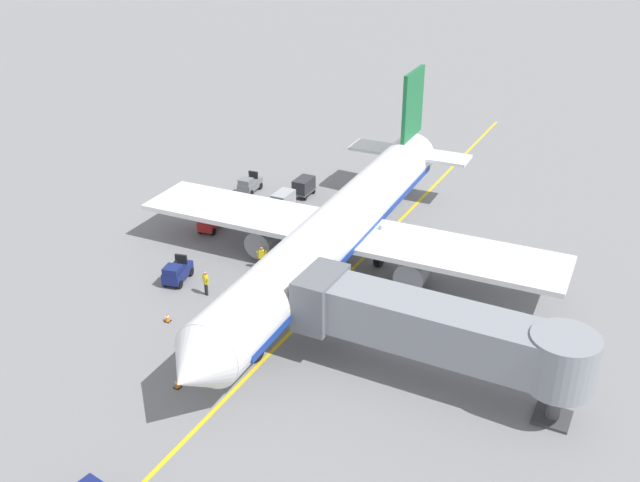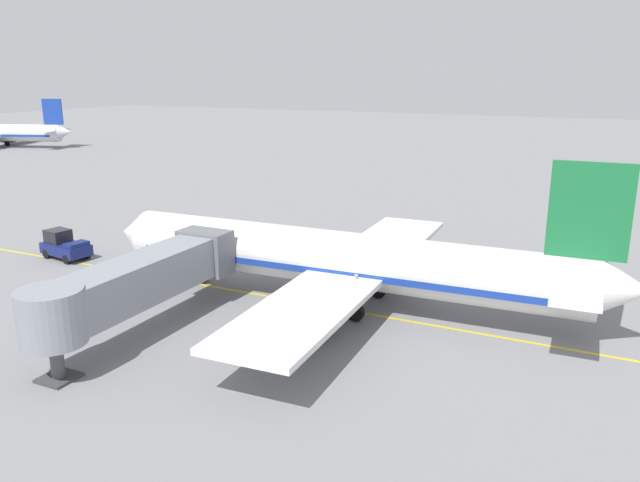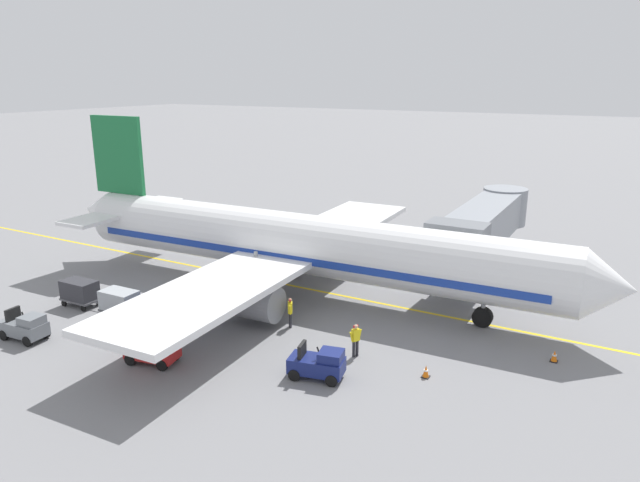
# 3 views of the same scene
# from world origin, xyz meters

# --- Properties ---
(ground_plane) EXTENTS (400.00, 400.00, 0.00)m
(ground_plane) POSITION_xyz_m (0.00, 0.00, 0.00)
(ground_plane) COLOR slate
(gate_lead_in_line) EXTENTS (0.24, 80.00, 0.01)m
(gate_lead_in_line) POSITION_xyz_m (0.00, 0.00, 0.00)
(gate_lead_in_line) COLOR gold
(gate_lead_in_line) RESTS_ON ground
(parked_airliner) EXTENTS (30.18, 37.30, 10.63)m
(parked_airliner) POSITION_xyz_m (0.81, -1.46, 3.19)
(parked_airliner) COLOR white
(parked_airliner) RESTS_ON ground
(jet_bridge) EXTENTS (15.69, 3.50, 4.98)m
(jet_bridge) POSITION_xyz_m (-9.18, 7.52, 3.46)
(jet_bridge) COLOR gray
(jet_bridge) RESTS_ON ground
(pushback_tractor) EXTENTS (2.83, 4.68, 2.40)m
(pushback_tractor) POSITION_xyz_m (0.57, 24.42, 1.10)
(pushback_tractor) COLOR navy
(pushback_tractor) RESTS_ON ground
(baggage_tug_lead) EXTENTS (1.73, 2.70, 1.62)m
(baggage_tug_lead) POSITION_xyz_m (9.72, 4.92, 0.71)
(baggage_tug_lead) COLOR navy
(baggage_tug_lead) RESTS_ON ground
(baggage_tug_trailing) EXTENTS (1.46, 2.59, 1.62)m
(baggage_tug_trailing) POSITION_xyz_m (13.68, -10.41, 0.71)
(baggage_tug_trailing) COLOR slate
(baggage_tug_trailing) RESTS_ON ground
(baggage_tug_spare) EXTENTS (1.70, 2.68, 1.62)m
(baggage_tug_spare) POSITION_xyz_m (12.30, -2.65, 0.71)
(baggage_tug_spare) COLOR #B21E1E
(baggage_tug_spare) RESTS_ON ground
(baggage_cart_front) EXTENTS (1.36, 2.92, 1.58)m
(baggage_cart_front) POSITION_xyz_m (8.84, -5.61, 0.95)
(baggage_cart_front) COLOR #4C4C51
(baggage_cart_front) RESTS_ON ground
(baggage_cart_second_in_train) EXTENTS (1.36, 2.92, 1.58)m
(baggage_cart_second_in_train) POSITION_xyz_m (9.16, -8.39, 0.95)
(baggage_cart_second_in_train) COLOR #4C4C51
(baggage_cart_second_in_train) RESTS_ON ground
(baggage_cart_third_in_train) EXTENTS (1.36, 2.92, 1.58)m
(baggage_cart_third_in_train) POSITION_xyz_m (9.12, -11.78, 0.95)
(baggage_cart_third_in_train) COLOR #4C4C51
(baggage_cart_third_in_train) RESTS_ON ground
(ground_crew_wing_walker) EXTENTS (0.68, 0.42, 1.69)m
(ground_crew_wing_walker) POSITION_xyz_m (6.99, 5.47, 0.95)
(ground_crew_wing_walker) COLOR #232328
(ground_crew_wing_walker) RESTS_ON ground
(ground_crew_loader) EXTENTS (0.67, 0.44, 1.69)m
(ground_crew_loader) POSITION_xyz_m (5.60, 0.84, 0.95)
(ground_crew_loader) COLOR #232328
(ground_crew_loader) RESTS_ON ground
(safety_cone_nose_left) EXTENTS (0.36, 0.36, 0.59)m
(safety_cone_nose_left) POSITION_xyz_m (2.78, 14.08, 0.29)
(safety_cone_nose_left) COLOR black
(safety_cone_nose_left) RESTS_ON ground
(safety_cone_nose_right) EXTENTS (0.36, 0.36, 0.59)m
(safety_cone_nose_right) POSITION_xyz_m (7.26, 9.18, 0.29)
(safety_cone_nose_right) COLOR black
(safety_cone_nose_right) RESTS_ON ground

